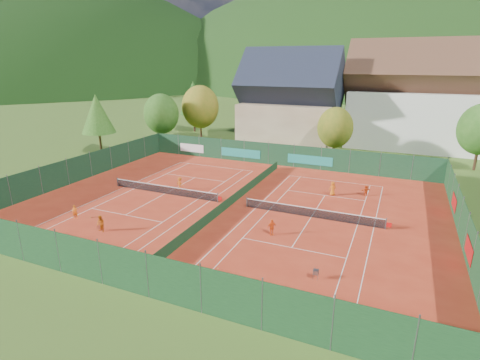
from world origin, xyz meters
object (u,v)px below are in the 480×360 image
object	(u,v)px
player_left_mid	(101,224)
player_right_near	(272,227)
hotel_block_a	(414,102)
ball_hopper	(316,272)
player_right_far_a	(333,189)
player_left_far	(180,183)
chalet	(290,105)
player_left_near	(75,212)
player_right_far_b	(366,191)

from	to	relation	value
player_left_mid	player_right_near	world-z (taller)	player_left_mid
hotel_block_a	ball_hopper	distance (m)	46.82
player_right_far_a	ball_hopper	bearing A→B (deg)	66.71
ball_hopper	player_left_far	world-z (taller)	player_left_far
chalet	player_left_mid	world-z (taller)	chalet
ball_hopper	player_left_far	bearing A→B (deg)	146.40
player_left_near	player_right_far_b	size ratio (longest dim) A/B	1.10
player_left_far	player_right_far_b	distance (m)	20.15
player_left_mid	chalet	bearing A→B (deg)	96.37
player_left_near	player_right_far_a	xyz separation A→B (m)	(20.30, 15.57, 0.12)
player_left_mid	player_right_far_a	distance (m)	23.29
player_left_mid	player_right_near	size ratio (longest dim) A/B	1.05
player_right_far_b	hotel_block_a	bearing A→B (deg)	-130.42
player_right_far_b	player_left_mid	bearing A→B (deg)	10.57
player_right_near	player_left_far	bearing A→B (deg)	107.95
player_right_far_a	chalet	bearing A→B (deg)	-93.30
player_right_far_b	chalet	bearing A→B (deg)	-88.03
hotel_block_a	player_left_far	xyz separation A→B (m)	(-23.23, -34.14, -6.67)
hotel_block_a	player_left_far	world-z (taller)	hotel_block_a
player_right_far_b	player_right_near	bearing A→B (deg)	32.30
hotel_block_a	player_left_mid	size ratio (longest dim) A/B	14.82
chalet	ball_hopper	world-z (taller)	chalet
player_right_far_a	player_right_far_b	world-z (taller)	player_right_far_a
hotel_block_a	player_right_near	distance (m)	42.67
player_right_near	chalet	bearing A→B (deg)	59.50
player_left_far	player_right_near	size ratio (longest dim) A/B	1.02
hotel_block_a	player_left_near	size ratio (longest dim) A/B	16.64
player_left_near	ball_hopper	bearing A→B (deg)	-39.12
player_right_near	player_right_far_a	world-z (taller)	player_right_far_a
ball_hopper	player_left_mid	bearing A→B (deg)	-179.93
player_left_near	player_left_mid	bearing A→B (deg)	-52.24
chalet	player_right_near	size ratio (longest dim) A/B	11.62
chalet	player_right_far_b	size ratio (longest dim) A/B	13.69
chalet	player_right_far_a	xyz separation A→B (m)	(11.68, -23.27, -5.86)
player_left_near	player_right_far_b	distance (m)	28.97
player_right_near	ball_hopper	bearing A→B (deg)	-91.53
player_left_near	player_right_far_a	distance (m)	25.58
player_left_far	player_right_far_b	xyz separation A→B (m)	(19.20, 6.12, -0.12)
hotel_block_a	player_left_mid	bearing A→B (deg)	-117.02
chalet	hotel_block_a	world-z (taller)	hotel_block_a
player_left_mid	hotel_block_a	bearing A→B (deg)	75.73
player_left_mid	player_right_near	xyz separation A→B (m)	(13.32, 5.14, -0.03)
ball_hopper	player_right_far_a	distance (m)	16.86
player_right_far_a	player_right_near	bearing A→B (deg)	46.31
player_left_near	player_right_far_a	world-z (taller)	player_right_far_a
player_left_mid	player_right_far_a	bearing A→B (deg)	58.81
ball_hopper	player_right_near	world-z (taller)	player_right_near
hotel_block_a	ball_hopper	xyz separation A→B (m)	(-5.36, -46.01, -6.83)
hotel_block_a	player_left_near	distance (m)	53.09
chalet	player_left_mid	distance (m)	40.71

